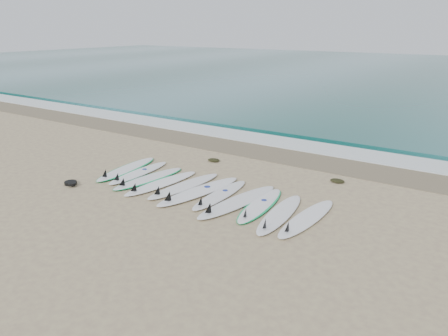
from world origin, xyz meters
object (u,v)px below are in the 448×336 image
Objects in this scene: surfboard_5 at (197,191)px; leash_coil at (71,183)px; surfboard_0 at (126,169)px; surfboard_10 at (306,219)px.

leash_coil is (-3.15, -1.35, -0.01)m from surfboard_5.
surfboard_0 is 1.68m from leash_coil.
surfboard_5 is at bearing -13.10° from surfboard_0.
surfboard_10 is (5.72, -0.26, 0.01)m from surfboard_0.
leash_coil is (-6.05, -1.39, -0.01)m from surfboard_10.
surfboard_5 is at bearing 23.20° from leash_coil.
surfboard_0 is 5.57× the size of leash_coil.
surfboard_5 is 1.13× the size of surfboard_10.
surfboard_5 reaches higher than surfboard_10.
surfboard_0 reaches higher than leash_coil.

